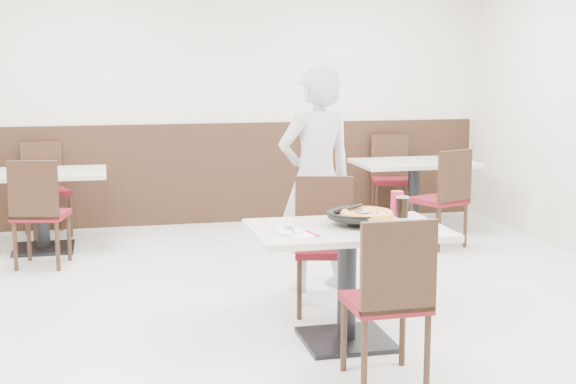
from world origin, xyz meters
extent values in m
plane|color=#BBBBB6|center=(0.00, 0.00, 0.00)|extent=(7.00, 7.00, 0.00)
cube|color=beige|center=(0.00, 3.50, 1.40)|extent=(6.00, 0.04, 2.80)
cube|color=black|center=(0.00, 3.48, 0.55)|extent=(5.90, 0.03, 1.10)
cylinder|color=black|center=(0.31, -0.48, 0.77)|extent=(0.13, 0.13, 0.04)
cylinder|color=black|center=(0.34, -0.46, 0.79)|extent=(0.37, 0.37, 0.01)
cylinder|color=gold|center=(0.38, -0.50, 0.81)|extent=(0.37, 0.37, 0.02)
cube|color=silver|center=(0.35, -0.50, 0.84)|extent=(0.10, 0.11, 0.00)
cube|color=white|center=(-0.09, -0.66, 0.75)|extent=(0.19, 0.19, 0.00)
cylinder|color=white|center=(-0.15, -0.61, 0.76)|extent=(0.18, 0.18, 0.01)
cube|color=silver|center=(-0.13, -0.64, 0.77)|extent=(0.03, 0.14, 0.00)
cylinder|color=black|center=(0.69, -0.28, 0.81)|extent=(0.09, 0.09, 0.13)
cylinder|color=#B4183C|center=(0.69, -0.19, 0.83)|extent=(0.09, 0.09, 0.16)
imported|color=silver|center=(0.37, 0.71, 0.87)|extent=(0.72, 0.57, 1.75)
camera|label=1|loc=(-1.20, -5.19, 1.77)|focal=50.00mm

